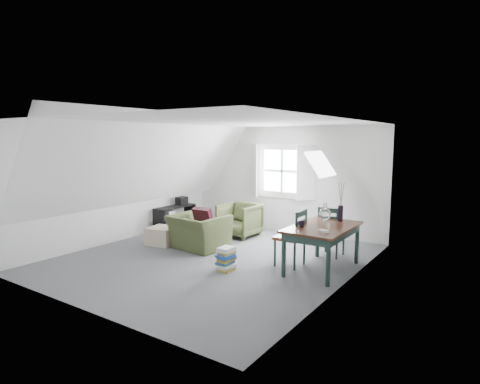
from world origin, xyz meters
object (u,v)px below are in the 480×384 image
Objects in this scene: dining_table at (323,232)px; magazine_stack at (226,259)px; dining_chair_near at (292,237)px; armchair_near at (199,248)px; armchair_far at (240,236)px; dining_chair_far at (331,230)px; ottoman at (162,236)px; media_shelf at (174,219)px.

dining_table reaches higher than magazine_stack.
dining_table is 0.55m from dining_chair_near.
dining_table is 1.69m from magazine_stack.
armchair_near is at bearing -105.40° from dining_chair_near.
armchair_far is 2.38m from dining_chair_far.
dining_table is (3.45, 0.30, 0.48)m from ottoman.
dining_chair_near reaches higher than ottoman.
armchair_near is 1.06× the size of dining_chair_near.
armchair_near is 1.49m from magazine_stack.
armchair_near is 0.90m from ottoman.
ottoman is at bearing -102.63° from dining_chair_near.
ottoman is at bearing 15.56° from armchair_near.
ottoman is at bearing 23.88° from dining_chair_far.
armchair_near is at bearing 26.86° from dining_chair_far.
dining_chair_near is at bearing -32.00° from armchair_far.
dining_table is at bearing -12.05° from media_shelf.
ottoman is 2.20m from magazine_stack.
dining_table is at bearing 34.78° from magazine_stack.
armchair_near is 2.64m from dining_chair_far.
dining_chair_near reaches higher than magazine_stack.
ottoman reaches higher than armchair_near.
dining_chair_near is (2.92, 0.21, 0.34)m from ottoman.
dining_chair_near is (2.06, 0.05, 0.52)m from armchair_near.
armchair_far is at bearing -89.14° from armchair_near.
dining_chair_far reaches higher than armchair_far.
ottoman is at bearing -121.44° from armchair_far.
armchair_far is (0.09, 1.33, 0.00)m from armchair_near.
ottoman is 3.49m from dining_table.
armchair_far is 0.54× the size of dining_table.
dining_chair_near is 1.21m from magazine_stack.
dining_chair_far reaches higher than ottoman.
dining_chair_far is 2.14m from magazine_stack.
armchair_near is 1.11× the size of dining_chair_far.
dining_chair_far is 0.84× the size of media_shelf.
magazine_stack reaches higher than armchair_far.
armchair_far is 0.87× the size of dining_chair_far.
dining_chair_near is 2.53× the size of magazine_stack.
dining_table reaches higher than armchair_far.
dining_chair_far reaches higher than dining_table.
armchair_far is 2.41m from dining_chair_near.
dining_table is 1.53× the size of dining_chair_near.
ottoman is at bearing -57.99° from media_shelf.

